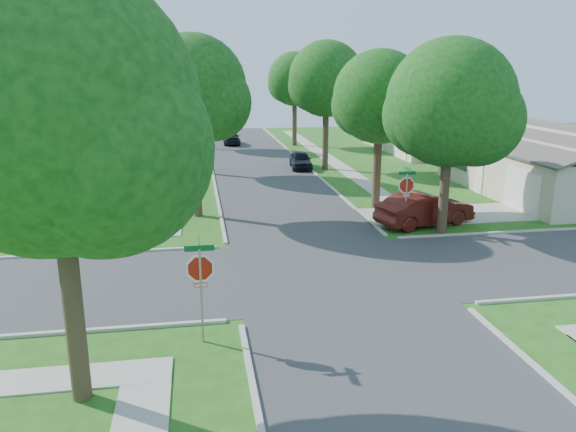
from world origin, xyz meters
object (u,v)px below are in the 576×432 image
at_px(tree_w_near, 194,93).
at_px(car_curb_west, 232,138).
at_px(tree_w_mid, 194,80).
at_px(house_ne_far, 427,133).
at_px(house_ne_near, 548,168).
at_px(car_curb_east, 301,160).
at_px(tree_ne_corner, 451,109).
at_px(tree_w_far, 194,87).
at_px(tree_e_near, 381,101).
at_px(tree_sw_corner, 57,124).
at_px(tree_e_far, 295,82).
at_px(house_nw_far, 63,136).
at_px(stop_sign_sw, 200,273).
at_px(car_driveway, 425,209).
at_px(stop_sign_ne, 406,188).
at_px(tree_e_mid, 327,83).

distance_m(tree_w_near, car_curb_west, 27.51).
distance_m(tree_w_mid, house_ne_far, 22.68).
xyz_separation_m(tree_w_near, house_ne_near, (20.64, 1.99, -4.60)).
distance_m(tree_w_near, car_curb_east, 15.70).
relative_size(tree_w_near, tree_ne_corner, 1.04).
bearing_deg(tree_w_mid, tree_w_far, 90.05).
bearing_deg(tree_e_near, tree_w_mid, 128.05).
height_order(tree_e_near, tree_sw_corner, tree_sw_corner).
relative_size(house_ne_near, house_ne_far, 1.00).
relative_size(tree_w_mid, car_curb_west, 2.41).
distance_m(house_ne_near, car_curb_west, 30.14).
distance_m(tree_e_far, house_nw_far, 21.31).
distance_m(tree_e_near, tree_w_far, 26.71).
distance_m(tree_w_near, tree_w_mid, 12.01).
height_order(tree_e_far, car_curb_east, tree_e_far).
distance_m(tree_sw_corner, house_ne_near, 29.92).
bearing_deg(house_ne_far, stop_sign_sw, -121.55).
bearing_deg(tree_e_far, tree_w_mid, -125.85).
bearing_deg(house_nw_far, car_curb_east, -28.75).
bearing_deg(car_curb_east, tree_sw_corner, -105.51).
height_order(tree_w_far, car_driveway, tree_w_far).
relative_size(tree_w_near, tree_sw_corner, 0.94).
relative_size(stop_sign_sw, tree_w_mid, 0.31).
bearing_deg(car_curb_east, tree_w_near, -116.69).
bearing_deg(car_curb_west, car_driveway, 105.11).
bearing_deg(stop_sign_ne, tree_w_near, 155.26).
relative_size(tree_e_near, tree_e_far, 0.95).
xyz_separation_m(tree_w_near, car_curb_west, (3.44, 26.73, -5.54)).
relative_size(tree_e_near, house_ne_near, 0.61).
relative_size(tree_e_near, tree_w_near, 0.92).
relative_size(tree_e_far, tree_w_mid, 0.91).
bearing_deg(tree_sw_corner, tree_w_mid, 84.30).
height_order(house_ne_far, car_driveway, house_ne_far).
height_order(tree_sw_corner, house_nw_far, tree_sw_corner).
xyz_separation_m(tree_e_mid, house_ne_near, (11.23, -10.01, -4.74)).
distance_m(tree_e_mid, tree_w_near, 15.25).
bearing_deg(house_ne_near, tree_w_near, -174.49).
distance_m(tree_ne_corner, house_nw_far, 35.90).
xyz_separation_m(stop_sign_sw, tree_w_near, (0.06, 13.71, 4.08)).
height_order(stop_sign_ne, car_curb_west, stop_sign_ne).
distance_m(tree_e_near, tree_w_near, 9.41).
bearing_deg(car_curb_west, tree_e_mid, 113.74).
relative_size(tree_ne_corner, car_driveway, 1.79).
bearing_deg(tree_w_near, tree_e_near, -0.00).
xyz_separation_m(house_ne_near, car_curb_west, (-17.19, 24.74, -0.94)).
bearing_deg(house_ne_far, tree_w_far, 166.36).
height_order(tree_w_mid, tree_ne_corner, tree_w_mid).
bearing_deg(tree_w_far, tree_w_near, -89.99).
height_order(tree_e_near, car_curb_west, tree_e_near).
bearing_deg(tree_ne_corner, house_nw_far, 128.81).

